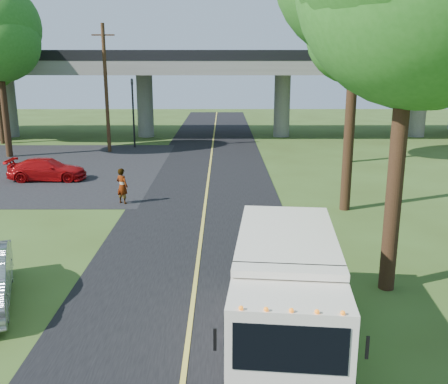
{
  "coord_description": "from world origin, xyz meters",
  "views": [
    {
      "loc": [
        0.81,
        -12.18,
        6.24
      ],
      "look_at": [
        0.85,
        5.88,
        1.6
      ],
      "focal_mm": 40.0,
      "sensor_mm": 36.0,
      "label": 1
    }
  ],
  "objects_px": {
    "utility_pole": "(106,88)",
    "pedestrian": "(122,186)",
    "traffic_signal": "(133,106)",
    "tree_right_far": "(360,29)",
    "red_sedan": "(47,169)",
    "step_van": "(286,291)"
  },
  "relations": [
    {
      "from": "utility_pole",
      "to": "tree_right_far",
      "type": "xyz_separation_m",
      "value": [
        16.71,
        -4.16,
        3.71
      ]
    },
    {
      "from": "red_sedan",
      "to": "pedestrian",
      "type": "height_order",
      "value": "pedestrian"
    },
    {
      "from": "traffic_signal",
      "to": "step_van",
      "type": "relative_size",
      "value": 0.83
    },
    {
      "from": "traffic_signal",
      "to": "pedestrian",
      "type": "height_order",
      "value": "traffic_signal"
    },
    {
      "from": "utility_pole",
      "to": "step_van",
      "type": "height_order",
      "value": "utility_pole"
    },
    {
      "from": "utility_pole",
      "to": "tree_right_far",
      "type": "height_order",
      "value": "tree_right_far"
    },
    {
      "from": "utility_pole",
      "to": "pedestrian",
      "type": "distance_m",
      "value": 14.99
    },
    {
      "from": "red_sedan",
      "to": "pedestrian",
      "type": "bearing_deg",
      "value": -134.58
    },
    {
      "from": "traffic_signal",
      "to": "pedestrian",
      "type": "xyz_separation_m",
      "value": [
        2.2,
        -16.03,
        -2.37
      ]
    },
    {
      "from": "utility_pole",
      "to": "traffic_signal",
      "type": "bearing_deg",
      "value": 53.13
    },
    {
      "from": "traffic_signal",
      "to": "utility_pole",
      "type": "bearing_deg",
      "value": -126.87
    },
    {
      "from": "red_sedan",
      "to": "step_van",
      "type": "bearing_deg",
      "value": -147.87
    },
    {
      "from": "pedestrian",
      "to": "utility_pole",
      "type": "bearing_deg",
      "value": -43.83
    },
    {
      "from": "tree_right_far",
      "to": "step_van",
      "type": "bearing_deg",
      "value": -107.72
    },
    {
      "from": "utility_pole",
      "to": "pedestrian",
      "type": "height_order",
      "value": "utility_pole"
    },
    {
      "from": "utility_pole",
      "to": "tree_right_far",
      "type": "relative_size",
      "value": 0.82
    },
    {
      "from": "traffic_signal",
      "to": "tree_right_far",
      "type": "relative_size",
      "value": 0.47
    },
    {
      "from": "utility_pole",
      "to": "pedestrian",
      "type": "bearing_deg",
      "value": -75.23
    },
    {
      "from": "step_van",
      "to": "tree_right_far",
      "type": "bearing_deg",
      "value": 78.17
    },
    {
      "from": "red_sedan",
      "to": "tree_right_far",
      "type": "bearing_deg",
      "value": -75.59
    },
    {
      "from": "step_van",
      "to": "red_sedan",
      "type": "bearing_deg",
      "value": 129.25
    },
    {
      "from": "step_van",
      "to": "pedestrian",
      "type": "xyz_separation_m",
      "value": [
        -6.01,
        12.04,
        -0.55
      ]
    }
  ]
}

